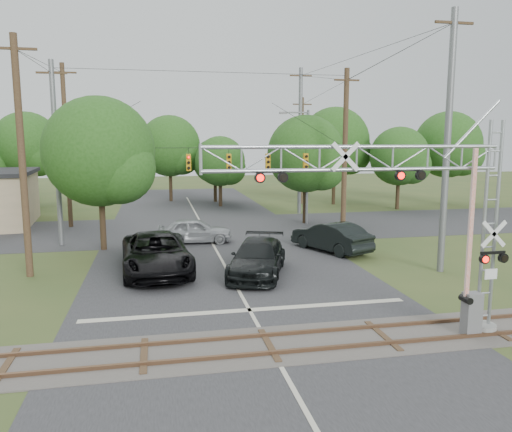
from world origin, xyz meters
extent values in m
plane|color=#374A22|center=(0.00, 0.00, 0.00)|extent=(160.00, 160.00, 0.00)
cube|color=#2A2A2C|center=(0.00, 10.00, 0.01)|extent=(14.00, 90.00, 0.02)
cube|color=#2A2A2C|center=(0.00, 24.00, 0.01)|extent=(90.00, 12.00, 0.02)
cube|color=#4A4640|center=(0.00, 2.00, 0.02)|extent=(90.00, 3.20, 0.05)
cube|color=brown|center=(0.00, 1.28, 0.09)|extent=(90.00, 0.12, 0.14)
cube|color=brown|center=(0.00, 2.72, 0.09)|extent=(90.00, 0.12, 0.14)
cylinder|color=gray|center=(7.60, 1.70, 0.15)|extent=(0.92, 0.92, 0.31)
cube|color=silver|center=(7.55, 1.39, 2.19)|extent=(0.46, 0.03, 0.36)
cube|color=slate|center=(6.99, 1.50, 0.76)|extent=(0.56, 0.46, 1.53)
cube|color=red|center=(6.74, 1.50, 3.87)|extent=(0.14, 0.09, 5.09)
cylinder|color=slate|center=(-9.50, 20.00, 5.75)|extent=(0.32, 0.32, 11.50)
cylinder|color=#3C281B|center=(9.50, 20.00, 5.75)|extent=(0.36, 0.36, 11.50)
cylinder|color=black|center=(0.00, 20.00, 6.15)|extent=(19.00, 0.03, 0.03)
cube|color=orange|center=(-6.67, 20.00, 5.20)|extent=(0.30, 0.30, 1.10)
cube|color=orange|center=(-4.00, 20.00, 5.20)|extent=(0.30, 0.30, 1.10)
cube|color=orange|center=(-1.33, 20.00, 5.20)|extent=(0.30, 0.30, 1.10)
cube|color=orange|center=(1.33, 20.00, 5.20)|extent=(0.30, 0.30, 1.10)
cube|color=orange|center=(4.00, 20.00, 5.20)|extent=(0.30, 0.30, 1.10)
cube|color=orange|center=(6.67, 20.00, 5.20)|extent=(0.30, 0.30, 1.10)
imported|color=black|center=(-3.56, 12.02, 1.00)|extent=(3.74, 7.36, 1.99)
imported|color=black|center=(1.37, 10.61, 0.87)|extent=(4.29, 6.45, 1.74)
imported|color=gray|center=(-1.08, 19.07, 0.82)|extent=(4.89, 2.15, 1.64)
imported|color=black|center=(6.80, 14.98, 0.89)|extent=(3.92, 5.70, 1.78)
cylinder|color=slate|center=(8.23, 24.62, 4.47)|extent=(0.20, 0.20, 8.95)
cylinder|color=slate|center=(7.24, 24.62, 8.75)|extent=(1.99, 0.12, 0.12)
cube|color=slate|center=(6.24, 24.62, 8.70)|extent=(0.60, 0.25, 0.15)
cylinder|color=#3C281B|center=(-10.02, 26.99, 6.15)|extent=(0.34, 0.34, 12.30)
cube|color=#3C281B|center=(-10.02, 26.99, 11.60)|extent=(2.00, 0.12, 0.12)
cylinder|color=slate|center=(9.32, 30.47, 6.47)|extent=(0.34, 0.34, 12.95)
cube|color=#3C281B|center=(9.32, 30.47, 12.25)|extent=(2.00, 0.12, 0.12)
cylinder|color=#3C281B|center=(-9.72, 12.57, 5.77)|extent=(0.34, 0.34, 11.55)
cube|color=#3C281B|center=(-9.72, 12.57, 10.85)|extent=(2.00, 0.12, 0.12)
cylinder|color=slate|center=(10.70, 9.43, 6.45)|extent=(0.34, 0.34, 12.90)
cube|color=#3C281B|center=(10.70, 9.43, 12.20)|extent=(2.00, 0.12, 0.12)
cylinder|color=#3C281B|center=(11.49, 37.21, 5.48)|extent=(0.34, 0.34, 10.96)
cube|color=#3C281B|center=(11.49, 37.21, 10.26)|extent=(2.00, 0.12, 0.12)
cylinder|color=#342517|center=(-16.28, 41.85, 2.18)|extent=(0.36, 0.36, 4.36)
sphere|color=#204C15|center=(-16.28, 41.85, 6.14)|extent=(6.74, 6.74, 6.74)
cylinder|color=#342517|center=(-6.73, 18.09, 2.12)|extent=(0.36, 0.36, 4.24)
sphere|color=#204C15|center=(-6.73, 18.09, 5.98)|extent=(6.56, 6.56, 6.56)
cylinder|color=#342517|center=(-1.90, 41.93, 2.13)|extent=(0.36, 0.36, 4.26)
sphere|color=#204C15|center=(-1.90, 41.93, 6.00)|extent=(6.58, 6.58, 6.58)
cylinder|color=#342517|center=(2.87, 36.60, 1.61)|extent=(0.36, 0.36, 3.23)
sphere|color=#204C15|center=(2.87, 36.60, 4.55)|extent=(4.99, 4.99, 4.99)
cylinder|color=#342517|center=(2.80, 40.47, 1.56)|extent=(0.36, 0.36, 3.11)
sphere|color=#204C15|center=(2.80, 40.47, 4.39)|extent=(4.81, 4.81, 4.81)
cylinder|color=#342517|center=(8.23, 25.11, 1.98)|extent=(0.36, 0.36, 3.95)
sphere|color=#204C15|center=(8.23, 25.11, 5.57)|extent=(6.11, 6.11, 6.11)
cylinder|color=#342517|center=(14.63, 35.94, 2.29)|extent=(0.36, 0.36, 4.58)
sphere|color=#204C15|center=(14.63, 35.94, 6.46)|extent=(7.08, 7.08, 7.08)
cylinder|color=#342517|center=(19.45, 31.28, 1.81)|extent=(0.36, 0.36, 3.63)
sphere|color=#204C15|center=(19.45, 31.28, 5.11)|extent=(5.61, 5.61, 5.61)
cylinder|color=#342517|center=(26.05, 33.69, 2.19)|extent=(0.36, 0.36, 4.38)
sphere|color=#204C15|center=(26.05, 33.69, 6.17)|extent=(6.77, 6.77, 6.77)
camera|label=1|loc=(-3.48, -13.08, 6.69)|focal=35.00mm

